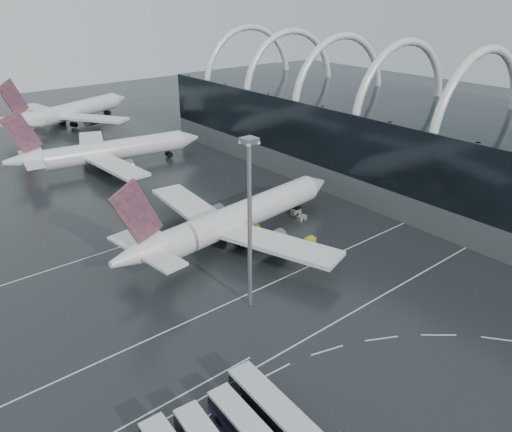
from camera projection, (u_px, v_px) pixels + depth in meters
ground at (304, 328)px, 72.40m from camera, size 420.00×420.00×0.00m
terminal at (434, 147)px, 117.28m from camera, size 42.00×160.00×34.90m
lane_marking_near at (314, 335)px, 71.00m from camera, size 120.00×0.25×0.01m
lane_marking_mid at (252, 292)px, 80.82m from camera, size 120.00×0.25×0.01m
lane_marking_far at (165, 233)px, 100.48m from camera, size 120.00×0.25×0.01m
bus_bay_line_north at (157, 409)px, 58.56m from camera, size 28.00×0.25×0.01m
airliner_main at (233, 220)px, 95.09m from camera, size 54.78×47.74×18.54m
airliner_gate_b at (106, 152)px, 134.54m from camera, size 52.65×46.86×18.29m
airliner_gate_c at (69, 112)px, 175.48m from camera, size 52.82×48.19×19.52m
bus_row_near_c at (247, 430)px, 53.73m from camera, size 3.45×12.25×2.98m
bus_row_near_d at (273, 409)px, 56.05m from camera, size 3.86×13.72×3.34m
floodlight_mast at (250, 205)px, 70.84m from camera, size 2.05×2.05×26.71m
gse_cart_belly_a at (310, 240)px, 96.23m from camera, size 2.09×1.23×1.14m
gse_cart_belly_b at (296, 212)px, 108.23m from camera, size 2.16×1.28×1.18m
gse_cart_belly_d at (302, 218)px, 105.62m from camera, size 1.97×1.16×1.07m
gse_cart_belly_e at (253, 228)px, 100.80m from camera, size 2.45×1.45×1.33m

